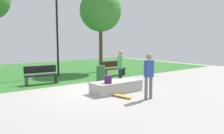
{
  "coord_description": "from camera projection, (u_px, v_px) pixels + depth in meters",
  "views": [
    {
      "loc": [
        -5.0,
        -8.24,
        2.16
      ],
      "look_at": [
        0.91,
        -0.62,
        1.04
      ],
      "focal_mm": 36.34,
      "sensor_mm": 36.0,
      "label": 1
    }
  ],
  "objects": [
    {
      "name": "ground_plane",
      "position": [
        86.0,
        91.0,
        9.76
      ],
      "size": [
        28.0,
        28.0,
        0.0
      ],
      "primitive_type": "plane",
      "color": "#9E9993"
    },
    {
      "name": "grass_lawn",
      "position": [
        28.0,
        71.0,
        15.94
      ],
      "size": [
        26.6,
        12.24,
        0.01
      ],
      "primitive_type": "cube",
      "color": "#2D6B28",
      "rests_on": "ground_plane"
    },
    {
      "name": "concrete_ledge",
      "position": [
        117.0,
        87.0,
        9.56
      ],
      "size": [
        2.18,
        0.91,
        0.47
      ],
      "primitive_type": "cube",
      "color": "#A8A59E",
      "rests_on": "ground_plane"
    },
    {
      "name": "backpack_on_ledge",
      "position": [
        108.0,
        79.0,
        9.03
      ],
      "size": [
        0.34,
        0.32,
        0.32
      ],
      "primitive_type": "cube",
      "rotation": [
        0.0,
        0.0,
        5.73
      ],
      "color": "#4C1E66",
      "rests_on": "concrete_ledge"
    },
    {
      "name": "skater_performing_trick",
      "position": [
        149.0,
        72.0,
        8.34
      ],
      "size": [
        0.43,
        0.25,
        1.7
      ],
      "color": "slate",
      "rests_on": "ground_plane"
    },
    {
      "name": "skater_watching",
      "position": [
        120.0,
        65.0,
        10.85
      ],
      "size": [
        0.38,
        0.35,
        1.7
      ],
      "color": "black",
      "rests_on": "ground_plane"
    },
    {
      "name": "skateboard_by_ledge",
      "position": [
        122.0,
        96.0,
        8.63
      ],
      "size": [
        0.35,
        0.82,
        0.08
      ],
      "color": "gold",
      "rests_on": "ground_plane"
    },
    {
      "name": "skateboard_spare",
      "position": [
        130.0,
        88.0,
        10.04
      ],
      "size": [
        0.8,
        0.55,
        0.08
      ],
      "color": "black",
      "rests_on": "ground_plane"
    },
    {
      "name": "park_bench_far_left",
      "position": [
        113.0,
        68.0,
        13.9
      ],
      "size": [
        1.62,
        0.54,
        0.91
      ],
      "color": "#331E14",
      "rests_on": "ground_plane"
    },
    {
      "name": "park_bench_near_lamppost",
      "position": [
        41.0,
        75.0,
        11.28
      ],
      "size": [
        1.64,
        0.63,
        0.91
      ],
      "color": "black",
      "rests_on": "ground_plane"
    },
    {
      "name": "tree_broad_elm",
      "position": [
        101.0,
        11.0,
        15.39
      ],
      "size": [
        2.84,
        2.84,
        5.61
      ],
      "color": "#4C3823",
      "rests_on": "grass_lawn"
    },
    {
      "name": "lamp_post",
      "position": [
        57.0,
        28.0,
        13.67
      ],
      "size": [
        0.28,
        0.28,
        4.86
      ],
      "color": "black",
      "rests_on": "ground_plane"
    },
    {
      "name": "trash_bin",
      "position": [
        101.0,
        74.0,
        12.01
      ],
      "size": [
        0.46,
        0.46,
        0.85
      ],
      "primitive_type": "cylinder",
      "color": "#1E592D",
      "rests_on": "ground_plane"
    }
  ]
}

